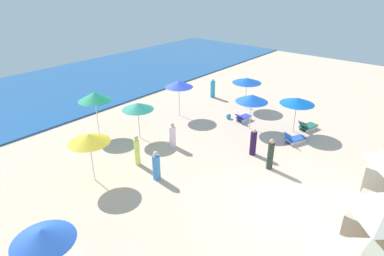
% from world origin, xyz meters
% --- Properties ---
extents(ground_plane, '(60.00, 60.00, 0.00)m').
position_xyz_m(ground_plane, '(0.00, 0.00, 0.00)').
color(ground_plane, beige).
extents(ocean, '(60.00, 14.67, 0.12)m').
position_xyz_m(ocean, '(0.00, 22.66, 0.06)').
color(ocean, '#235897').
rests_on(ocean, ground_plane).
extents(cabana_1, '(2.36, 2.35, 2.54)m').
position_xyz_m(cabana_1, '(-0.78, -4.04, 1.31)').
color(cabana_1, '#CBB592').
rests_on(cabana_1, ground_plane).
extents(umbrella_0, '(2.11, 2.11, 2.39)m').
position_xyz_m(umbrella_0, '(6.03, 5.20, 2.15)').
color(umbrella_0, silver).
rests_on(umbrella_0, ground_plane).
extents(lounge_chair_0_0, '(1.30, 0.72, 0.63)m').
position_xyz_m(lounge_chair_0_0, '(6.80, 6.21, 0.27)').
color(lounge_chair_0_0, silver).
rests_on(lounge_chair_0_0, ground_plane).
extents(umbrella_1, '(2.01, 2.01, 2.63)m').
position_xyz_m(umbrella_1, '(4.67, 10.32, 2.40)').
color(umbrella_1, silver).
rests_on(umbrella_1, ground_plane).
extents(umbrella_2, '(2.00, 2.00, 2.57)m').
position_xyz_m(umbrella_2, '(-4.27, 7.98, 2.34)').
color(umbrella_2, silver).
rests_on(umbrella_2, ground_plane).
extents(umbrella_3, '(2.17, 2.17, 2.36)m').
position_xyz_m(umbrella_3, '(7.41, 2.74, 2.16)').
color(umbrella_3, silver).
rests_on(umbrella_3, ground_plane).
extents(lounge_chair_3_0, '(1.51, 1.10, 0.77)m').
position_xyz_m(lounge_chair_3_0, '(5.97, 2.03, 0.27)').
color(lounge_chair_3_0, silver).
rests_on(lounge_chair_3_0, ground_plane).
extents(lounge_chair_3_1, '(1.54, 0.98, 0.72)m').
position_xyz_m(lounge_chair_3_1, '(8.31, 2.16, 0.26)').
color(lounge_chair_3_1, silver).
rests_on(lounge_chair_3_1, ground_plane).
extents(umbrella_4, '(1.94, 1.94, 2.35)m').
position_xyz_m(umbrella_4, '(0.36, 9.79, 2.13)').
color(umbrella_4, silver).
rests_on(umbrella_4, ground_plane).
extents(umbrella_5, '(1.88, 1.88, 2.72)m').
position_xyz_m(umbrella_5, '(-8.92, 3.36, 2.49)').
color(umbrella_5, silver).
rests_on(umbrella_5, ground_plane).
extents(umbrella_6, '(2.05, 2.05, 2.80)m').
position_xyz_m(umbrella_6, '(-0.91, 12.33, 2.52)').
color(umbrella_6, silver).
rests_on(umbrella_6, ground_plane).
extents(umbrella_7, '(2.20, 2.20, 2.35)m').
position_xyz_m(umbrella_7, '(9.17, 7.50, 2.16)').
color(umbrella_7, silver).
rests_on(umbrella_7, ground_plane).
extents(beachgoer_0, '(0.41, 0.41, 1.73)m').
position_xyz_m(beachgoer_0, '(-1.86, 7.46, 0.84)').
color(beachgoer_0, '#DEF764').
rests_on(beachgoer_0, ground_plane).
extents(beachgoer_1, '(0.45, 0.45, 1.75)m').
position_xyz_m(beachgoer_1, '(2.36, 1.79, 0.84)').
color(beachgoer_1, '#29352E').
rests_on(beachgoer_1, ground_plane).
extents(beachgoer_2, '(0.47, 0.47, 1.56)m').
position_xyz_m(beachgoer_2, '(-2.16, 5.68, 0.72)').
color(beachgoer_2, '#408BDA').
rests_on(beachgoer_2, ground_plane).
extents(beachgoer_3, '(0.54, 0.54, 1.53)m').
position_xyz_m(beachgoer_3, '(0.84, 7.39, 0.70)').
color(beachgoer_3, white).
rests_on(beachgoer_3, ground_plane).
extents(beachgoer_4, '(0.49, 0.49, 1.61)m').
position_xyz_m(beachgoer_4, '(9.38, 10.81, 0.74)').
color(beachgoer_4, '#3098CE').
rests_on(beachgoer_4, ground_plane).
extents(beachgoer_5, '(0.48, 0.48, 1.60)m').
position_xyz_m(beachgoer_5, '(3.11, 3.26, 0.74)').
color(beachgoer_5, '#2C1742').
rests_on(beachgoer_5, ground_plane).
extents(beach_ball_0, '(0.37, 0.37, 0.37)m').
position_xyz_m(beach_ball_0, '(6.48, 7.22, 0.19)').
color(beach_ball_0, '#3B90D2').
rests_on(beach_ball_0, ground_plane).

